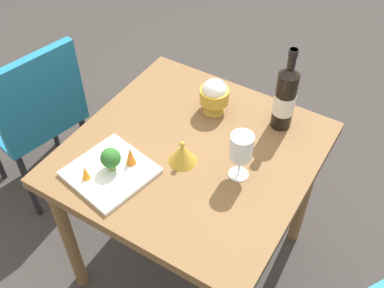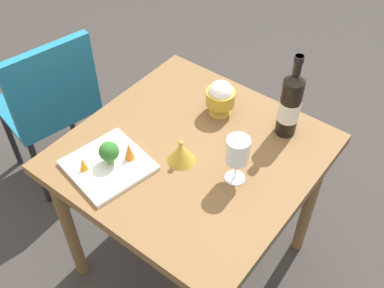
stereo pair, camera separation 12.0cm
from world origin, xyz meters
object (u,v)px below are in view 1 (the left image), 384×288
serving_plate (110,172)px  carrot_garnish_right (85,173)px  chair_by_wall (36,111)px  rice_bowl (214,95)px  carrot_garnish_left (130,156)px  wine_bottle (285,97)px  broccoli_floret (111,158)px  wine_glass (241,148)px  rice_bowl_lid (182,153)px

serving_plate → carrot_garnish_right: (0.07, -0.05, 0.03)m
chair_by_wall → rice_bowl: size_ratio=6.00×
carrot_garnish_left → wine_bottle: bearing=142.6°
chair_by_wall → carrot_garnish_left: 0.74m
wine_bottle → carrot_garnish_left: bearing=-37.4°
carrot_garnish_right → carrot_garnish_left: bearing=146.8°
wine_bottle → broccoli_floret: bearing=-37.2°
serving_plate → carrot_garnish_right: size_ratio=5.59×
carrot_garnish_left → broccoli_floret: bearing=-35.7°
carrot_garnish_right → wine_glass: bearing=124.7°
wine_bottle → serving_plate: wine_bottle is taller
chair_by_wall → wine_glass: wine_glass is taller
wine_glass → rice_bowl: wine_glass is taller
serving_plate → carrot_garnish_left: 0.09m
chair_by_wall → broccoli_floret: bearing=-96.7°
rice_bowl_lid → broccoli_floret: 0.24m
broccoli_floret → carrot_garnish_left: (-0.05, 0.04, -0.02)m
rice_bowl → rice_bowl_lid: rice_bowl is taller
serving_plate → carrot_garnish_right: bearing=-34.7°
rice_bowl → carrot_garnish_right: 0.55m
broccoli_floret → chair_by_wall: bearing=-109.1°
serving_plate → carrot_garnish_right: carrot_garnish_right is taller
rice_bowl → serving_plate: bearing=-16.6°
broccoli_floret → wine_bottle: bearing=142.8°
wine_bottle → rice_bowl_lid: (0.34, -0.21, -0.09)m
broccoli_floret → carrot_garnish_right: size_ratio=1.63×
wine_bottle → carrot_garnish_right: bearing=-36.5°
serving_plate → carrot_garnish_left: carrot_garnish_left is taller
rice_bowl → carrot_garnish_right: rice_bowl is taller
chair_by_wall → wine_bottle: size_ratio=2.58×
wine_bottle → rice_bowl_lid: 0.41m
wine_glass → serving_plate: size_ratio=0.61×
carrot_garnish_right → wine_bottle: bearing=143.5°
wine_bottle → rice_bowl: size_ratio=2.32×
wine_bottle → rice_bowl_lid: bearing=-31.6°
rice_bowl → broccoli_floret: 0.47m
wine_glass → carrot_garnish_left: size_ratio=2.60×
wine_bottle → carrot_garnish_right: 0.73m
wine_glass → carrot_garnish_right: wine_glass is taller
carrot_garnish_right → rice_bowl_lid: bearing=137.4°
chair_by_wall → wine_glass: bearing=-78.4°
wine_bottle → wine_glass: size_ratio=1.84×
wine_glass → broccoli_floret: bearing=-60.3°
wine_bottle → wine_glass: 0.30m
serving_plate → carrot_garnish_left: (-0.07, 0.04, 0.04)m
broccoli_floret → carrot_garnish_left: broccoli_floret is taller
wine_bottle → rice_bowl_lid: size_ratio=3.29×
serving_plate → wine_bottle: bearing=143.3°
rice_bowl → carrot_garnish_left: rice_bowl is taller
rice_bowl_lid → carrot_garnish_left: size_ratio=1.45×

